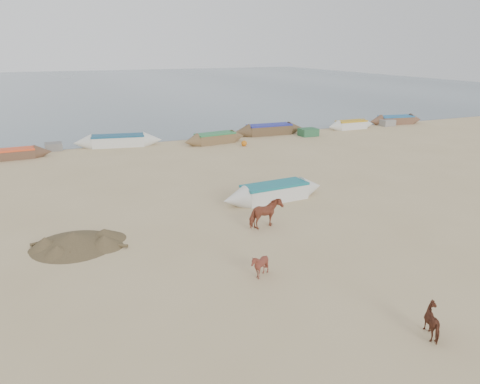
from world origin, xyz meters
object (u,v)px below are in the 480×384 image
at_px(calf_front, 260,265).
at_px(near_canoe, 275,192).
at_px(cow_adult, 266,214).
at_px(calf_right, 436,322).

height_order(calf_front, near_canoe, calf_front).
distance_m(cow_adult, calf_right, 8.88).
bearing_deg(calf_right, cow_adult, 3.18).
bearing_deg(near_canoe, cow_adult, -127.74).
xyz_separation_m(cow_adult, near_canoe, (2.11, 3.19, -0.20)).
bearing_deg(near_canoe, calf_right, -101.12).
height_order(cow_adult, calf_right, cow_adult).
xyz_separation_m(calf_right, near_canoe, (1.44, 12.04, 0.01)).
distance_m(calf_front, calf_right, 5.67).
xyz_separation_m(calf_front, calf_right, (2.86, -4.90, -0.01)).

